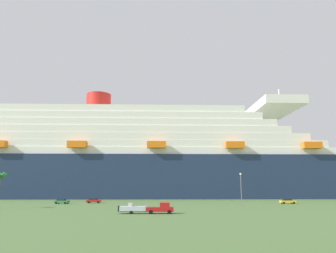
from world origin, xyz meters
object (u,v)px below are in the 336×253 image
at_px(parked_car_yellow_taxi, 288,201).
at_px(parked_car_green_wagon, 62,201).
at_px(pickup_truck, 161,208).
at_px(small_boat_on_trailer, 136,209).
at_px(street_lamp, 241,185).
at_px(cruise_ship, 153,161).
at_px(parked_car_red_hatchback, 94,200).
at_px(palm_tree, 0,179).

distance_m(parked_car_yellow_taxi, parked_car_green_wagon, 71.60).
bearing_deg(pickup_truck, small_boat_on_trailer, 179.81).
relative_size(street_lamp, parked_car_green_wagon, 1.92).
bearing_deg(pickup_truck, cruise_ship, 91.70).
xyz_separation_m(pickup_truck, parked_car_green_wagon, (-30.86, 36.14, -0.21)).
bearing_deg(pickup_truck, parked_car_red_hatchback, 118.17).
bearing_deg(street_lamp, parked_car_green_wagon, 161.13).
distance_m(cruise_ship, parked_car_yellow_taxi, 67.93).
relative_size(parked_car_yellow_taxi, parked_car_green_wagon, 1.03).
height_order(palm_tree, parked_car_yellow_taxi, palm_tree).
height_order(street_lamp, parked_car_red_hatchback, street_lamp).
distance_m(pickup_truck, palm_tree, 44.52).
bearing_deg(cruise_ship, parked_car_red_hatchback, -113.95).
bearing_deg(small_boat_on_trailer, palm_tree, 155.84).
height_order(cruise_ship, parked_car_red_hatchback, cruise_ship).
xyz_separation_m(parked_car_red_hatchback, parked_car_green_wagon, (-9.15, -4.40, -0.00)).
height_order(cruise_ship, parked_car_yellow_taxi, cruise_ship).
height_order(small_boat_on_trailer, parked_car_yellow_taxi, small_boat_on_trailer).
distance_m(parked_car_yellow_taxi, parked_car_red_hatchback, 62.76).
relative_size(cruise_ship, parked_car_green_wagon, 49.30).
xyz_separation_m(cruise_ship, parked_car_green_wagon, (-28.37, -47.67, -16.54)).
bearing_deg(cruise_ship, parked_car_green_wagon, -120.76).
relative_size(cruise_ship, parked_car_red_hatchback, 48.75).
bearing_deg(small_boat_on_trailer, parked_car_green_wagon, 125.46).
xyz_separation_m(cruise_ship, parked_car_red_hatchback, (-19.22, -43.27, -16.54)).
xyz_separation_m(pickup_truck, parked_car_yellow_taxi, (40.71, 34.07, -0.21)).
distance_m(palm_tree, parked_car_green_wagon, 23.39).
distance_m(cruise_ship, street_lamp, 70.92).
xyz_separation_m(pickup_truck, parked_car_red_hatchback, (-21.71, 40.54, -0.21)).
xyz_separation_m(small_boat_on_trailer, parked_car_green_wagon, (-25.73, 36.12, -0.13)).
relative_size(small_boat_on_trailer, parked_car_green_wagon, 1.59).
bearing_deg(parked_car_green_wagon, palm_tree, -116.88).
bearing_deg(parked_car_red_hatchback, parked_car_green_wagon, -154.30).
relative_size(small_boat_on_trailer, palm_tree, 0.81).
distance_m(pickup_truck, street_lamp, 28.71).
xyz_separation_m(cruise_ship, small_boat_on_trailer, (-2.63, -83.79, -16.41)).
distance_m(street_lamp, parked_car_green_wagon, 55.79).
distance_m(small_boat_on_trailer, parked_car_red_hatchback, 43.79).
bearing_deg(small_boat_on_trailer, parked_car_red_hatchback, 112.26).
relative_size(small_boat_on_trailer, parked_car_red_hatchback, 1.57).
height_order(street_lamp, parked_car_green_wagon, street_lamp).
xyz_separation_m(street_lamp, parked_car_green_wagon, (-52.58, 17.98, -4.94)).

